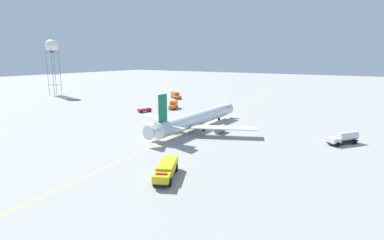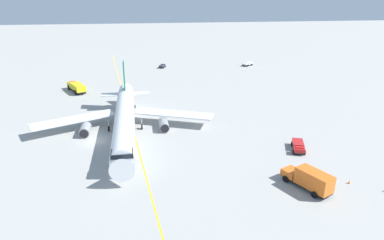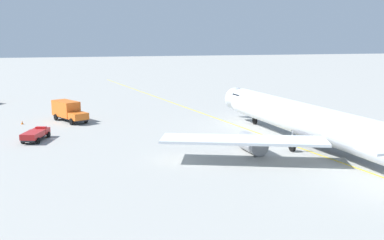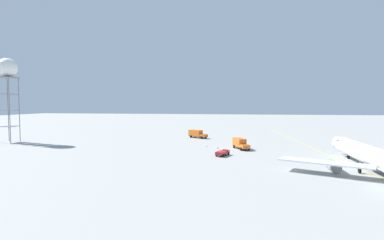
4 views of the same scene
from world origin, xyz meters
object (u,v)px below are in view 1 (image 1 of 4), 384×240
Objects in this scene: catering_truck_truck at (174,104)px; safety_cone_near at (160,107)px; radar_tower at (52,48)px; safety_cone_mid at (157,105)px; airliner_main at (196,120)px; fire_tender_truck at (166,169)px; fuel_tanker_truck at (344,138)px; ops_pickup_truck at (145,110)px; catering_truck_truck_extra at (176,95)px.

catering_truck_truck is 6.89m from safety_cone_near.
safety_cone_mid is at bearing 0.12° from radar_tower.
airliner_main reaches higher than fire_tender_truck.
fuel_tanker_truck is at bearing -17.10° from safety_cone_mid.
fire_tender_truck is 76.21m from safety_cone_near.
radar_tower is (-79.84, 2.23, 23.46)m from catering_truck_truck.
radar_tower is 77.26m from safety_cone_near.
fire_tender_truck is at bearing -51.27° from safety_cone_near.
safety_cone_near is 1.00× the size of safety_cone_mid.
catering_truck_truck reaches higher than ops_pickup_truck.
fire_tender_truck is 0.35× the size of radar_tower.
fuel_tanker_truck is 69.37m from ops_pickup_truck.
radar_tower is at bearing 99.75° from ops_pickup_truck.
safety_cone_near is (10.18, -26.06, -1.39)m from catering_truck_truck_extra.
safety_cone_mid is (6.43, -23.22, -1.39)m from catering_truck_truck_extra.
ops_pickup_truck is 80.50m from radar_tower.
airliner_main reaches higher than safety_cone_near.
catering_truck_truck_extra is at bearing 111.33° from safety_cone_near.
fuel_tanker_truck is 14.69× the size of safety_cone_near.
radar_tower reaches higher than catering_truck_truck.
ops_pickup_truck is (-4.53, -12.51, -0.85)m from catering_truck_truck.
ops_pickup_truck is at bearing -61.45° from fuel_tanker_truck.
catering_truck_truck_extra is 14.75× the size of safety_cone_mid.
airliner_main is 112.22m from radar_tower.
safety_cone_near is (-33.14, 25.68, -2.52)m from airliner_main.
fire_tender_truck is 103.24m from catering_truck_truck_extra.
safety_cone_near is at bearing -37.14° from safety_cone_mid.
catering_truck_truck is 67.58m from fuel_tanker_truck.
airliner_main is 5.30× the size of catering_truck_truck_extra.
radar_tower reaches higher than catering_truck_truck_extra.
catering_truck_truck and catering_truck_truck_extra have the same top height.
fire_tender_truck is at bearing 4.47° from fuel_tanker_truck.
fuel_tanker_truck is 147.89m from radar_tower.
fire_tender_truck is 1.25× the size of fuel_tanker_truck.
airliner_main is at bearing -92.94° from ops_pickup_truck.
safety_cone_mid is at bearing 52.03° from airliner_main.
fuel_tanker_truck is 78.30m from safety_cone_mid.
radar_tower is at bearing -63.73° from fuel_tanker_truck.
airliner_main is 38.36m from fuel_tanker_truck.
ops_pickup_truck is at bearing -11.08° from radar_tower.
airliner_main reaches higher than safety_cone_mid.
fuel_tanker_truck is 0.28× the size of radar_tower.
safety_cone_mid is at bearing 42.58° from ops_pickup_truck.
radar_tower is at bearing -127.02° from catering_truck_truck_extra.
safety_cone_mid is (-36.89, 28.51, -2.52)m from airliner_main.
safety_cone_mid is (-51.42, 62.28, -1.26)m from fire_tender_truck.
fuel_tanker_truck is at bearing -75.91° from ops_pickup_truck.
catering_truck_truck is 83.25m from radar_tower.
catering_truck_truck is at bearing -1.60° from radar_tower.
safety_cone_near is at bearing 51.96° from airliner_main.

